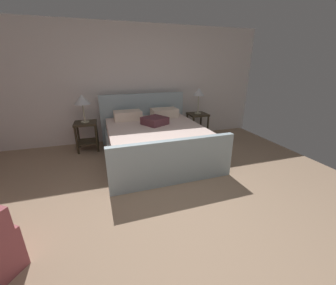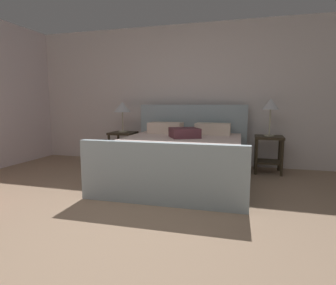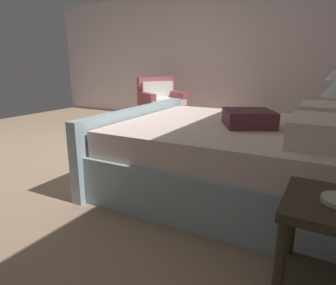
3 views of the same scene
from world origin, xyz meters
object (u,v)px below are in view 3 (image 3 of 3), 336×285
at_px(nightstand_left, 332,130).
at_px(armchair, 161,107).
at_px(bed, 236,154).
at_px(nightstand_right, 335,245).

distance_m(nightstand_left, armchair, 2.99).
xyz_separation_m(bed, nightstand_right, (1.27, 0.80, 0.06)).
relative_size(nightstand_left, armchair, 0.59).
height_order(nightstand_right, nightstand_left, same).
height_order(bed, nightstand_left, bed).
height_order(bed, nightstand_right, bed).
bearing_deg(bed, nightstand_right, 32.28).
bearing_deg(nightstand_left, bed, -30.50).
bearing_deg(armchair, nightstand_left, 72.09).
distance_m(bed, armchair, 3.03).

